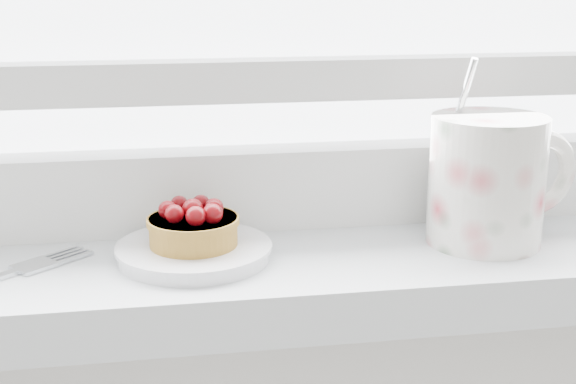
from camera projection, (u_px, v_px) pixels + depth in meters
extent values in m
cube|color=silver|center=(296.00, 270.00, 0.67)|extent=(1.60, 0.20, 0.04)
cube|color=silver|center=(282.00, 185.00, 0.72)|extent=(1.30, 0.05, 0.07)
cube|color=silver|center=(282.00, 79.00, 0.69)|extent=(1.30, 0.04, 0.04)
cylinder|color=silver|center=(194.00, 252.00, 0.64)|extent=(0.12, 0.12, 0.01)
cylinder|color=#8B601E|center=(193.00, 231.00, 0.63)|extent=(0.07, 0.07, 0.02)
cylinder|color=#8B601E|center=(193.00, 221.00, 0.63)|extent=(0.07, 0.07, 0.01)
sphere|color=#45080B|center=(193.00, 209.00, 0.63)|extent=(0.02, 0.02, 0.02)
sphere|color=#45080B|center=(214.00, 208.00, 0.63)|extent=(0.01, 0.01, 0.01)
sphere|color=#45080B|center=(201.00, 203.00, 0.64)|extent=(0.01, 0.01, 0.01)
sphere|color=#45080B|center=(179.00, 204.00, 0.64)|extent=(0.01, 0.01, 0.01)
sphere|color=#45080B|center=(168.00, 210.00, 0.63)|extent=(0.01, 0.01, 0.01)
sphere|color=#45080B|center=(174.00, 214.00, 0.61)|extent=(0.01, 0.01, 0.01)
sphere|color=#45080B|center=(196.00, 216.00, 0.61)|extent=(0.02, 0.02, 0.02)
sphere|color=#45080B|center=(213.00, 214.00, 0.61)|extent=(0.02, 0.02, 0.02)
cylinder|color=silver|center=(486.00, 180.00, 0.66)|extent=(0.11, 0.11, 0.11)
cylinder|color=black|center=(490.00, 122.00, 0.65)|extent=(0.08, 0.08, 0.01)
torus|color=silver|center=(539.00, 172.00, 0.68)|extent=(0.07, 0.03, 0.07)
cylinder|color=silver|center=(464.00, 97.00, 0.66)|extent=(0.01, 0.03, 0.07)
cube|color=silver|center=(6.00, 275.00, 0.60)|extent=(0.02, 0.02, 0.00)
cube|color=silver|center=(34.00, 266.00, 0.62)|extent=(0.04, 0.04, 0.00)
cube|color=silver|center=(75.00, 258.00, 0.63)|extent=(0.03, 0.03, 0.00)
cube|color=silver|center=(70.00, 256.00, 0.64)|extent=(0.03, 0.03, 0.00)
cube|color=silver|center=(65.00, 254.00, 0.64)|extent=(0.03, 0.03, 0.00)
cube|color=silver|center=(60.00, 252.00, 0.65)|extent=(0.03, 0.03, 0.00)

